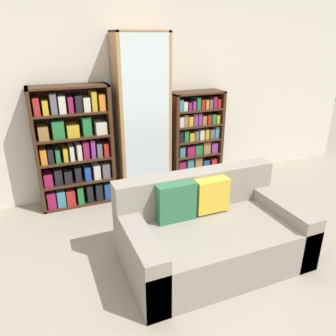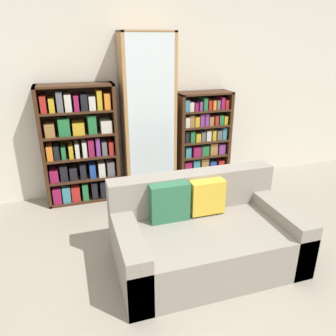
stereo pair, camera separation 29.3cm
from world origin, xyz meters
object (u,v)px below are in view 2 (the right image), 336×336
Objects in this scene: wine_bottle at (194,199)px; bookshelf_left at (80,147)px; display_cabinet at (148,118)px; couch at (204,236)px; bookshelf_right at (202,141)px.

bookshelf_left is at bearing 150.10° from wine_bottle.
display_cabinet reaches higher than bookshelf_left.
couch is 0.80× the size of display_cabinet.
display_cabinet is at bearing 118.48° from wine_bottle.
display_cabinet is 5.88× the size of wine_bottle.
couch is at bearing -112.04° from bookshelf_right.
wine_bottle is (0.38, -0.70, -0.87)m from display_cabinet.
wine_bottle is at bearing -29.90° from bookshelf_left.
bookshelf_right is at bearing 67.96° from couch.
wine_bottle is at bearing 73.43° from couch.
bookshelf_right is at bearing 1.20° from display_cabinet.
bookshelf_right is (0.67, 1.65, 0.37)m from couch.
wine_bottle is (-0.39, -0.71, -0.50)m from bookshelf_right.
couch is 1.96m from bookshelf_left.
couch is 1.26× the size of bookshelf_right.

